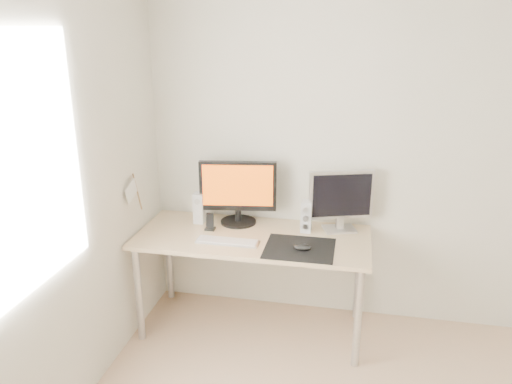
{
  "coord_description": "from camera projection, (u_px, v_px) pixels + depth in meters",
  "views": [
    {
      "loc": [
        -0.28,
        -1.71,
        2.1
      ],
      "look_at": [
        -0.93,
        1.49,
        1.01
      ],
      "focal_mm": 35.0,
      "sensor_mm": 36.0,
      "label": 1
    }
  ],
  "objects": [
    {
      "name": "mouse",
      "position": [
        302.0,
        247.0,
        3.19
      ],
      "size": [
        0.11,
        0.07,
        0.04
      ],
      "primitive_type": "ellipsoid",
      "color": "black",
      "rests_on": "mousepad"
    },
    {
      "name": "phone_dock",
      "position": [
        210.0,
        225.0,
        3.52
      ],
      "size": [
        0.07,
        0.06,
        0.12
      ],
      "color": "black",
      "rests_on": "desk"
    },
    {
      "name": "wall_back",
      "position": [
        395.0,
        156.0,
        3.44
      ],
      "size": [
        3.5,
        0.0,
        3.5
      ],
      "primitive_type": "plane",
      "rotation": [
        1.57,
        0.0,
        0.0
      ],
      "color": "white",
      "rests_on": "ground"
    },
    {
      "name": "speaker_left",
      "position": [
        199.0,
        208.0,
        3.62
      ],
      "size": [
        0.07,
        0.09,
        0.23
      ],
      "color": "silver",
      "rests_on": "desk"
    },
    {
      "name": "pennant",
      "position": [
        133.0,
        191.0,
        3.35
      ],
      "size": [
        0.01,
        0.23,
        0.29
      ],
      "color": "#A57F54",
      "rests_on": "wall_left"
    },
    {
      "name": "speaker_right",
      "position": [
        306.0,
        216.0,
        3.46
      ],
      "size": [
        0.07,
        0.09,
        0.23
      ],
      "color": "silver",
      "rests_on": "desk"
    },
    {
      "name": "desk",
      "position": [
        253.0,
        246.0,
        3.46
      ],
      "size": [
        1.6,
        0.7,
        0.73
      ],
      "color": "#D1B587",
      "rests_on": "ground"
    },
    {
      "name": "mousepad",
      "position": [
        300.0,
        248.0,
        3.23
      ],
      "size": [
        0.45,
        0.4,
        0.0
      ],
      "primitive_type": "cube",
      "color": "black",
      "rests_on": "desk"
    },
    {
      "name": "main_monitor",
      "position": [
        238.0,
        190.0,
        3.57
      ],
      "size": [
        0.55,
        0.3,
        0.47
      ],
      "color": "black",
      "rests_on": "desk"
    },
    {
      "name": "keyboard",
      "position": [
        227.0,
        241.0,
        3.32
      ],
      "size": [
        0.42,
        0.13,
        0.02
      ],
      "color": "#AEAEB0",
      "rests_on": "desk"
    },
    {
      "name": "wall_left",
      "position": [
        0.0,
        235.0,
        2.14
      ],
      "size": [
        0.0,
        3.5,
        3.5
      ],
      "primitive_type": "plane",
      "rotation": [
        1.57,
        0.0,
        1.57
      ],
      "color": "white",
      "rests_on": "ground"
    },
    {
      "name": "second_monitor",
      "position": [
        341.0,
        198.0,
        3.44
      ],
      "size": [
        0.44,
        0.22,
        0.43
      ],
      "color": "silver",
      "rests_on": "desk"
    }
  ]
}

